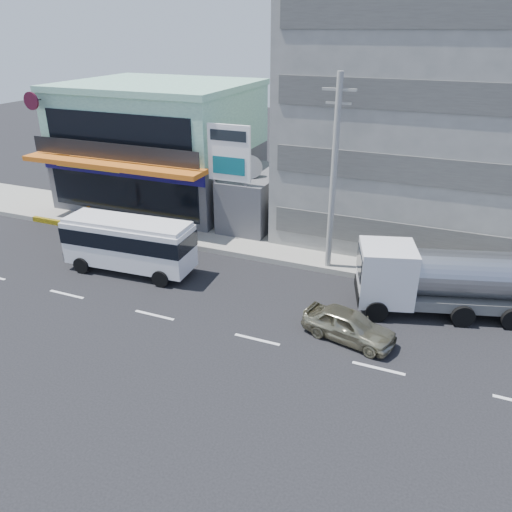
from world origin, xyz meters
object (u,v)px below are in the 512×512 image
at_px(concrete_building, 437,118).
at_px(motorcycle_rider, 92,226).
at_px(minibus, 129,241).
at_px(satellite_dish, 250,176).
at_px(shop_building, 162,148).
at_px(billboard, 229,160).
at_px(utility_pole_near, 334,176).
at_px(tanker_truck, 441,279).
at_px(sedan, 349,325).

xyz_separation_m(concrete_building, motorcycle_rider, (-18.61, -8.56, -6.35)).
height_order(concrete_building, minibus, concrete_building).
bearing_deg(minibus, satellite_dish, 64.85).
bearing_deg(shop_building, billboard, -32.32).
height_order(concrete_building, billboard, concrete_building).
xyz_separation_m(utility_pole_near, minibus, (-9.58, -4.03, -3.44)).
relative_size(satellite_dish, tanker_truck, 0.18).
bearing_deg(motorcycle_rider, tanker_truck, -3.47).
distance_m(concrete_building, minibus, 18.65).
bearing_deg(sedan, utility_pole_near, 35.89).
relative_size(concrete_building, satellite_dish, 10.67).
height_order(utility_pole_near, minibus, utility_pole_near).
distance_m(shop_building, billboard, 8.92).
distance_m(shop_building, utility_pole_near, 15.50).
bearing_deg(billboard, concrete_building, 28.92).
bearing_deg(minibus, sedan, -8.84).
bearing_deg(motorcycle_rider, concrete_building, 24.70).
xyz_separation_m(sedan, tanker_truck, (3.21, 3.71, 1.00)).
xyz_separation_m(billboard, minibus, (-3.08, -5.83, -3.22)).
distance_m(satellite_dish, sedan, 13.05).
bearing_deg(shop_building, tanker_truck, -23.94).
relative_size(sedan, tanker_truck, 0.47).
bearing_deg(tanker_truck, sedan, -130.84).
bearing_deg(tanker_truck, concrete_building, 99.70).
relative_size(minibus, sedan, 1.78).
bearing_deg(shop_building, minibus, -67.32).
height_order(shop_building, concrete_building, concrete_building).
height_order(shop_building, satellite_dish, shop_building).
relative_size(shop_building, tanker_truck, 1.51).
relative_size(utility_pole_near, minibus, 1.44).
xyz_separation_m(billboard, sedan, (8.97, -7.70, -4.26)).
distance_m(concrete_building, utility_pole_near, 8.79).
distance_m(satellite_dish, billboard, 2.31).
xyz_separation_m(minibus, tanker_truck, (15.26, 1.84, -0.04)).
bearing_deg(shop_building, concrete_building, 3.35).
xyz_separation_m(concrete_building, sedan, (-1.53, -13.50, -6.34)).
relative_size(shop_building, motorcycle_rider, 6.31).
relative_size(satellite_dish, sedan, 0.38).
bearing_deg(billboard, minibus, -117.87).
bearing_deg(tanker_truck, shop_building, 156.06).
relative_size(minibus, motorcycle_rider, 3.54).
xyz_separation_m(shop_building, tanker_truck, (19.67, -8.74, -2.33)).
bearing_deg(utility_pole_near, tanker_truck, -21.11).
bearing_deg(utility_pole_near, satellite_dish, 149.04).
distance_m(shop_building, concrete_building, 18.28).
distance_m(minibus, tanker_truck, 15.37).
xyz_separation_m(billboard, tanker_truck, (12.17, -3.99, -3.26)).
distance_m(billboard, sedan, 12.57).
bearing_deg(sedan, satellite_dish, 54.91).
height_order(utility_pole_near, motorcycle_rider, utility_pole_near).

